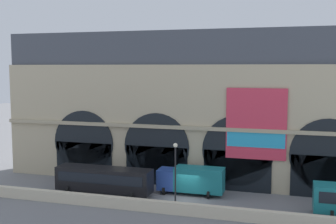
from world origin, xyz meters
name	(u,v)px	position (x,y,z in m)	size (l,w,h in m)	color
ground_plane	(185,200)	(0.00, 0.00, 0.00)	(200.00, 200.00, 0.00)	slate
quay_parapet_wall	(175,208)	(0.00, -4.45, 0.58)	(90.00, 0.70, 1.17)	beige
station_building	(200,111)	(0.04, 7.10, 9.02)	(51.00, 4.61, 18.75)	#BCAD8C
bus_midwest	(104,179)	(-9.28, -0.71, 1.78)	(11.00, 3.25, 3.10)	black
box_truck_center	(192,179)	(0.12, 2.34, 1.70)	(7.50, 2.91, 3.12)	#28479E
street_lamp_quayside	(175,168)	(-0.15, -3.65, 4.41)	(0.44, 0.44, 6.90)	black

